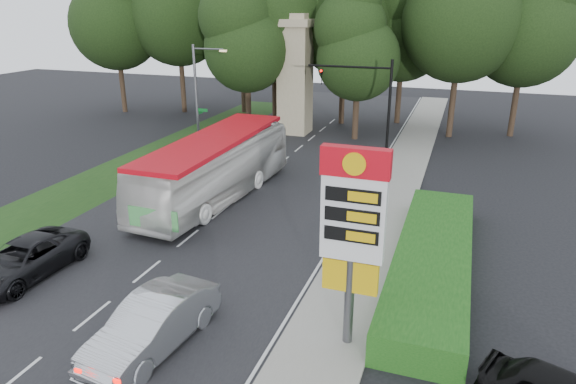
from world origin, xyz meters
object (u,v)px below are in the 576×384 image
(sedan_silver, at_px, (153,324))
(gas_station_pylon, at_px, (353,223))
(suv_charcoal, at_px, (24,259))
(traffic_signal_mast, at_px, (371,95))
(transit_bus, at_px, (215,169))
(streetlight_signs, at_px, (199,93))
(monument, at_px, (295,74))

(sedan_silver, bearing_deg, gas_station_pylon, 27.26)
(gas_station_pylon, relative_size, sedan_silver, 1.27)
(suv_charcoal, bearing_deg, sedan_silver, -15.39)
(traffic_signal_mast, xyz_separation_m, transit_bus, (-6.83, -11.08, -2.83))
(gas_station_pylon, bearing_deg, sedan_silver, -159.21)
(transit_bus, bearing_deg, streetlight_signs, 127.45)
(suv_charcoal, bearing_deg, transit_bus, 73.81)
(traffic_signal_mast, distance_m, transit_bus, 13.32)
(monument, bearing_deg, transit_bus, -87.14)
(gas_station_pylon, distance_m, suv_charcoal, 14.30)
(traffic_signal_mast, distance_m, sedan_silver, 24.72)
(sedan_silver, bearing_deg, streetlight_signs, 120.94)
(traffic_signal_mast, distance_m, monument, 9.76)
(streetlight_signs, height_order, suv_charcoal, streetlight_signs)
(gas_station_pylon, xyz_separation_m, transit_bus, (-10.35, 10.92, -2.60))
(monument, bearing_deg, traffic_signal_mast, -38.00)
(gas_station_pylon, height_order, sedan_silver, gas_station_pylon)
(gas_station_pylon, height_order, transit_bus, gas_station_pylon)
(traffic_signal_mast, xyz_separation_m, streetlight_signs, (-12.67, -1.99, -0.23))
(transit_bus, bearing_deg, monument, 97.59)
(traffic_signal_mast, height_order, sedan_silver, traffic_signal_mast)
(transit_bus, xyz_separation_m, suv_charcoal, (-3.47, -10.84, -1.07))
(gas_station_pylon, height_order, traffic_signal_mast, traffic_signal_mast)
(gas_station_pylon, height_order, monument, monument)
(sedan_silver, relative_size, suv_charcoal, 0.97)
(streetlight_signs, distance_m, sedan_silver, 24.76)
(gas_station_pylon, xyz_separation_m, traffic_signal_mast, (-3.52, 22.00, 0.22))
(gas_station_pylon, relative_size, streetlight_signs, 0.86)
(streetlight_signs, relative_size, monument, 0.80)
(traffic_signal_mast, height_order, streetlight_signs, streetlight_signs)
(traffic_signal_mast, height_order, transit_bus, traffic_signal_mast)
(traffic_signal_mast, distance_m, suv_charcoal, 24.53)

